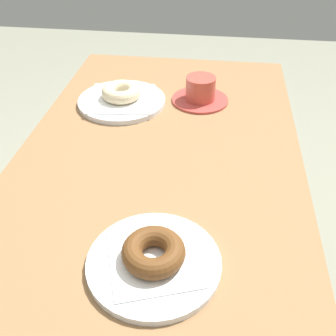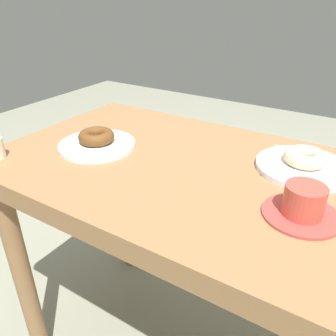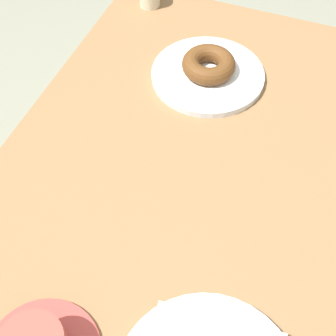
{
  "view_description": "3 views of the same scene",
  "coord_description": "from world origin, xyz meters",
  "px_view_note": "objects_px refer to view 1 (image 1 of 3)",
  "views": [
    {
      "loc": [
        0.73,
        0.12,
        1.28
      ],
      "look_at": [
        0.1,
        0.04,
        0.8
      ],
      "focal_mm": 43.05,
      "sensor_mm": 36.0,
      "label": 1
    },
    {
      "loc": [
        -0.34,
        0.69,
        1.16
      ],
      "look_at": [
        0.04,
        0.08,
        0.79
      ],
      "focal_mm": 36.23,
      "sensor_mm": 36.0,
      "label": 2
    },
    {
      "loc": [
        -0.36,
        -0.14,
        1.39
      ],
      "look_at": [
        0.06,
        0.03,
        0.79
      ],
      "focal_mm": 50.48,
      "sensor_mm": 36.0,
      "label": 3
    }
  ],
  "objects_px": {
    "donut_sugar_ring": "(121,92)",
    "coffee_cup": "(200,91)",
    "donut_chocolate_ring": "(154,252)",
    "plate_sugar_ring": "(122,101)",
    "plate_chocolate_ring": "(154,263)"
  },
  "relations": [
    {
      "from": "donut_chocolate_ring",
      "to": "coffee_cup",
      "type": "bearing_deg",
      "value": 176.49
    },
    {
      "from": "plate_sugar_ring",
      "to": "donut_sugar_ring",
      "type": "xyz_separation_m",
      "value": [
        0.0,
        0.0,
        0.03
      ]
    },
    {
      "from": "coffee_cup",
      "to": "donut_sugar_ring",
      "type": "bearing_deg",
      "value": -78.64
    },
    {
      "from": "plate_sugar_ring",
      "to": "plate_chocolate_ring",
      "type": "distance_m",
      "value": 0.56
    },
    {
      "from": "plate_sugar_ring",
      "to": "plate_chocolate_ring",
      "type": "relative_size",
      "value": 1.08
    },
    {
      "from": "donut_sugar_ring",
      "to": "coffee_cup",
      "type": "relative_size",
      "value": 0.68
    },
    {
      "from": "donut_sugar_ring",
      "to": "plate_chocolate_ring",
      "type": "xyz_separation_m",
      "value": [
        0.53,
        0.17,
        -0.03
      ]
    },
    {
      "from": "donut_sugar_ring",
      "to": "donut_chocolate_ring",
      "type": "height_order",
      "value": "donut_sugar_ring"
    },
    {
      "from": "plate_chocolate_ring",
      "to": "donut_chocolate_ring",
      "type": "relative_size",
      "value": 2.14
    },
    {
      "from": "plate_chocolate_ring",
      "to": "coffee_cup",
      "type": "relative_size",
      "value": 1.42
    },
    {
      "from": "donut_chocolate_ring",
      "to": "coffee_cup",
      "type": "distance_m",
      "value": 0.58
    },
    {
      "from": "donut_sugar_ring",
      "to": "plate_chocolate_ring",
      "type": "distance_m",
      "value": 0.56
    },
    {
      "from": "plate_chocolate_ring",
      "to": "donut_chocolate_ring",
      "type": "xyz_separation_m",
      "value": [
        0.0,
        0.0,
        0.03
      ]
    },
    {
      "from": "donut_chocolate_ring",
      "to": "coffee_cup",
      "type": "height_order",
      "value": "coffee_cup"
    },
    {
      "from": "donut_sugar_ring",
      "to": "coffee_cup",
      "type": "height_order",
      "value": "coffee_cup"
    }
  ]
}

